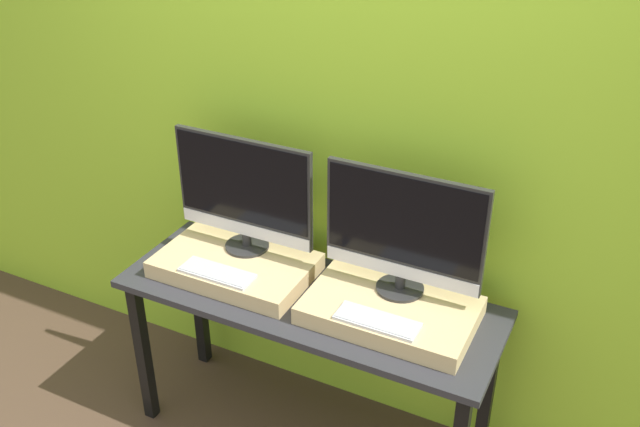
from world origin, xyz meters
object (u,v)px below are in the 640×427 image
Objects in this scene: monitor_left at (244,192)px; keyboard_right at (377,321)px; keyboard_left at (217,273)px; monitor_right at (404,231)px.

monitor_left is 0.78m from keyboard_right.
monitor_left is 0.35m from keyboard_left.
monitor_left is 2.00× the size of keyboard_right.
keyboard_left is 1.00× the size of keyboard_right.
monitor_right reaches higher than keyboard_left.
keyboard_right is (0.69, 0.00, 0.00)m from keyboard_left.
keyboard_left is 0.78m from monitor_right.
keyboard_left is 0.50× the size of monitor_right.
keyboard_right is at bearing 0.00° from keyboard_left.
monitor_right is 0.35m from keyboard_right.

